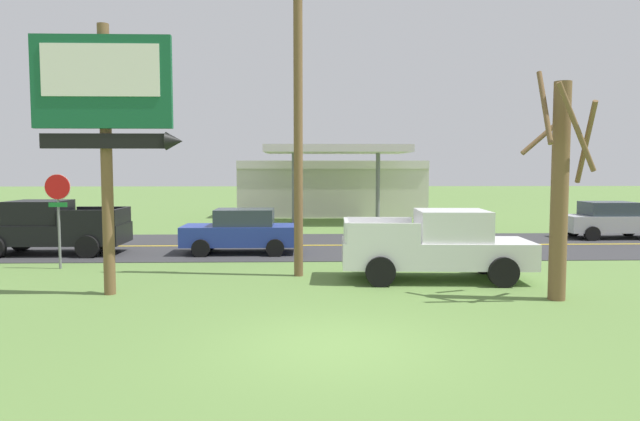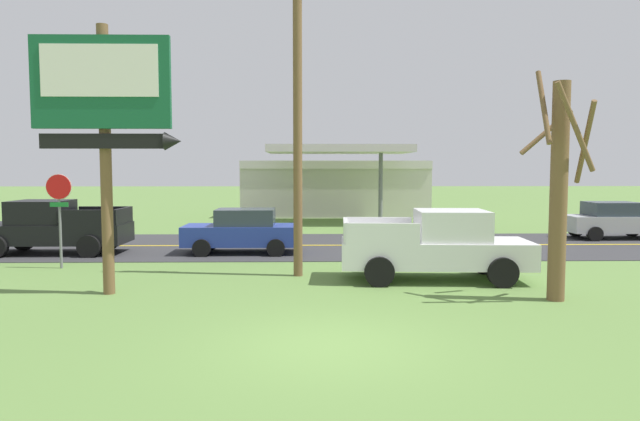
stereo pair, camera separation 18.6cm
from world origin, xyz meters
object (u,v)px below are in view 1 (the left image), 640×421
utility_pole (298,101)px  car_silver_near_lane (610,220)px  stop_sign (58,204)px  gas_station (331,186)px  pickup_white_parked_on_lawn (438,246)px  motel_sign (106,108)px  car_blue_far_lane (242,231)px  bare_tree (560,184)px  pickup_black_on_road (51,228)px

utility_pole → car_silver_near_lane: (13.82, 8.42, -4.20)m
stop_sign → utility_pole: size_ratio=0.31×
gas_station → pickup_white_parked_on_lawn: gas_station is taller
motel_sign → car_blue_far_lane: size_ratio=1.57×
stop_sign → bare_tree: (13.62, -4.61, 0.72)m
car_blue_far_lane → pickup_black_on_road: bearing=-180.0°
pickup_white_parked_on_lawn → car_silver_near_lane: (9.91, 9.12, -0.13)m
car_silver_near_lane → utility_pole: bearing=-148.6°
motel_sign → pickup_white_parked_on_lawn: (8.51, 1.74, -3.60)m
gas_station → car_silver_near_lane: (11.78, -13.31, -1.11)m
car_silver_near_lane → stop_sign: bearing=-161.7°
utility_pole → stop_sign: bearing=169.4°
bare_tree → pickup_black_on_road: bearing=153.3°
bare_tree → pickup_black_on_road: (-15.20, 7.64, -1.79)m
utility_pole → bare_tree: utility_pole is taller
car_silver_near_lane → car_blue_far_lane: size_ratio=1.00×
bare_tree → car_silver_near_lane: bare_tree is taller
stop_sign → gas_station: size_ratio=0.25×
utility_pole → car_blue_far_lane: bearing=115.6°
car_silver_near_lane → car_blue_far_lane: bearing=-165.9°
utility_pole → car_blue_far_lane: size_ratio=2.25×
car_silver_near_lane → car_blue_far_lane: same height
stop_sign → bare_tree: size_ratio=0.54×
motel_sign → car_blue_far_lane: (2.49, 6.86, -3.74)m
gas_station → pickup_black_on_road: size_ratio=2.31×
car_blue_far_lane → stop_sign: bearing=-150.4°
motel_sign → bare_tree: bearing=-4.2°
gas_station → car_blue_far_lane: size_ratio=2.86×
pickup_black_on_road → car_blue_far_lane: pickup_black_on_road is taller
bare_tree → car_silver_near_lane: 14.06m
pickup_white_parked_on_lawn → pickup_black_on_road: size_ratio=1.02×
stop_sign → pickup_white_parked_on_lawn: size_ratio=0.56×
stop_sign → car_blue_far_lane: bearing=29.6°
car_silver_near_lane → pickup_white_parked_on_lawn: bearing=-137.4°
utility_pole → pickup_white_parked_on_lawn: size_ratio=1.78×
gas_station → car_blue_far_lane: bearing=-103.5°
car_silver_near_lane → pickup_black_on_road: bearing=-170.1°
motel_sign → utility_pole: size_ratio=0.70×
gas_station → utility_pole: bearing=-95.3°
gas_station → car_silver_near_lane: 17.82m
utility_pole → pickup_white_parked_on_lawn: 5.68m
stop_sign → motel_sign: bearing=-53.5°
gas_station → pickup_white_parked_on_lawn: 22.54m
stop_sign → pickup_black_on_road: 3.58m
bare_tree → car_silver_near_lane: bearing=56.7°
motel_sign → bare_tree: motel_sign is taller
stop_sign → pickup_black_on_road: bearing=117.6°
utility_pole → pickup_white_parked_on_lawn: (3.90, -0.70, -4.07)m
pickup_black_on_road → pickup_white_parked_on_lawn: bearing=-21.6°
motel_sign → stop_sign: 5.40m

